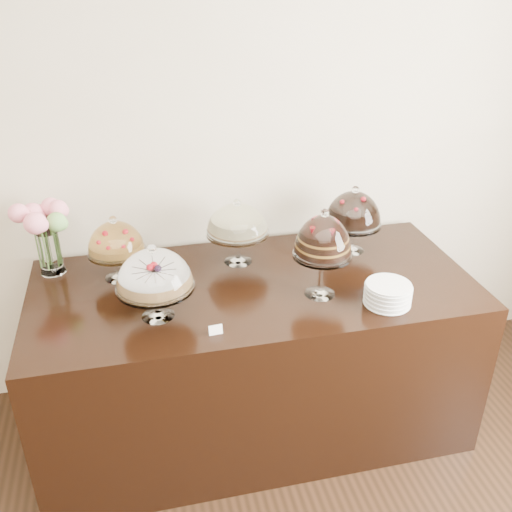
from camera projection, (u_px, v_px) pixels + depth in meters
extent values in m
cube|color=beige|center=(181.00, 138.00, 2.98)|extent=(5.00, 0.04, 3.00)
cube|color=black|center=(254.00, 355.00, 3.06)|extent=(2.20, 1.00, 0.90)
cone|color=white|center=(158.00, 313.00, 2.58)|extent=(0.15, 0.15, 0.02)
cylinder|color=white|center=(157.00, 300.00, 2.55)|extent=(0.03, 0.03, 0.12)
cylinder|color=white|center=(155.00, 287.00, 2.52)|extent=(0.35, 0.35, 0.01)
cylinder|color=tan|center=(155.00, 280.00, 2.50)|extent=(0.30, 0.30, 0.05)
sphere|color=red|center=(172.00, 268.00, 2.52)|extent=(0.02, 0.02, 0.02)
sphere|color=red|center=(140.00, 268.00, 2.52)|extent=(0.02, 0.02, 0.02)
sphere|color=red|center=(151.00, 283.00, 2.41)|extent=(0.02, 0.02, 0.02)
sphere|color=white|center=(152.00, 249.00, 2.43)|extent=(0.04, 0.04, 0.04)
cone|color=white|center=(320.00, 291.00, 2.75)|extent=(0.15, 0.15, 0.02)
cylinder|color=white|center=(321.00, 273.00, 2.70)|extent=(0.03, 0.03, 0.18)
cylinder|color=white|center=(322.00, 255.00, 2.66)|extent=(0.28, 0.28, 0.01)
cylinder|color=black|center=(323.00, 242.00, 2.63)|extent=(0.21, 0.21, 0.12)
sphere|color=red|center=(334.00, 227.00, 2.62)|extent=(0.02, 0.02, 0.02)
sphere|color=red|center=(316.00, 225.00, 2.64)|extent=(0.02, 0.02, 0.02)
sphere|color=red|center=(313.00, 232.00, 2.57)|extent=(0.02, 0.02, 0.02)
sphere|color=red|center=(331.00, 234.00, 2.55)|extent=(0.02, 0.02, 0.02)
sphere|color=white|center=(325.00, 213.00, 2.56)|extent=(0.04, 0.04, 0.04)
cone|color=white|center=(238.00, 259.00, 3.04)|extent=(0.15, 0.15, 0.02)
cylinder|color=white|center=(238.00, 245.00, 3.00)|extent=(0.03, 0.03, 0.14)
cylinder|color=white|center=(238.00, 232.00, 2.97)|extent=(0.33, 0.33, 0.01)
cylinder|color=beige|center=(237.00, 226.00, 2.95)|extent=(0.26, 0.26, 0.07)
sphere|color=white|center=(237.00, 202.00, 2.89)|extent=(0.04, 0.04, 0.04)
cone|color=white|center=(350.00, 248.00, 3.16)|extent=(0.15, 0.15, 0.02)
cylinder|color=white|center=(351.00, 235.00, 3.12)|extent=(0.03, 0.03, 0.13)
cylinder|color=white|center=(353.00, 224.00, 3.09)|extent=(0.31, 0.31, 0.01)
cylinder|color=black|center=(353.00, 215.00, 3.07)|extent=(0.24, 0.24, 0.08)
sphere|color=red|center=(364.00, 204.00, 3.07)|extent=(0.02, 0.02, 0.02)
sphere|color=red|center=(342.00, 204.00, 3.07)|extent=(0.02, 0.02, 0.02)
sphere|color=red|center=(356.00, 212.00, 2.98)|extent=(0.02, 0.02, 0.02)
sphere|color=white|center=(355.00, 190.00, 3.00)|extent=(0.04, 0.04, 0.04)
cone|color=white|center=(120.00, 275.00, 2.89)|extent=(0.15, 0.15, 0.02)
cylinder|color=white|center=(118.00, 263.00, 2.86)|extent=(0.03, 0.03, 0.12)
cylinder|color=white|center=(117.00, 252.00, 2.83)|extent=(0.29, 0.29, 0.01)
cylinder|color=#B48035|center=(116.00, 247.00, 2.82)|extent=(0.24, 0.24, 0.04)
sphere|color=red|center=(129.00, 239.00, 2.83)|extent=(0.02, 0.02, 0.02)
sphere|color=red|center=(119.00, 236.00, 2.86)|extent=(0.02, 0.02, 0.02)
sphere|color=red|center=(106.00, 239.00, 2.83)|extent=(0.02, 0.02, 0.02)
sphere|color=red|center=(102.00, 245.00, 2.77)|extent=(0.02, 0.02, 0.02)
sphere|color=red|center=(113.00, 248.00, 2.74)|extent=(0.02, 0.02, 0.02)
sphere|color=red|center=(126.00, 245.00, 2.77)|extent=(0.02, 0.02, 0.02)
sphere|color=white|center=(113.00, 220.00, 2.75)|extent=(0.04, 0.04, 0.04)
cylinder|color=white|center=(50.00, 252.00, 2.90)|extent=(0.11, 0.11, 0.23)
cylinder|color=#476B2D|center=(55.00, 238.00, 2.87)|extent=(0.01, 0.01, 0.30)
sphere|color=pink|center=(58.00, 209.00, 2.81)|extent=(0.09, 0.09, 0.09)
cylinder|color=#476B2D|center=(52.00, 236.00, 2.88)|extent=(0.01, 0.01, 0.30)
sphere|color=pink|center=(51.00, 207.00, 2.83)|extent=(0.09, 0.09, 0.09)
cylinder|color=#476B2D|center=(47.00, 239.00, 2.90)|extent=(0.01, 0.01, 0.26)
sphere|color=pink|center=(42.00, 214.00, 2.87)|extent=(0.10, 0.10, 0.10)
cylinder|color=#476B2D|center=(43.00, 240.00, 2.87)|extent=(0.01, 0.01, 0.28)
sphere|color=pink|center=(33.00, 214.00, 2.81)|extent=(0.11, 0.11, 0.11)
cylinder|color=#476B2D|center=(36.00, 240.00, 2.83)|extent=(0.01, 0.01, 0.32)
sphere|color=pink|center=(18.00, 213.00, 2.73)|extent=(0.09, 0.09, 0.09)
cylinder|color=#476B2D|center=(44.00, 245.00, 2.81)|extent=(0.01, 0.01, 0.29)
sphere|color=pink|center=(35.00, 223.00, 2.70)|extent=(0.11, 0.11, 0.11)
cylinder|color=#476B2D|center=(55.00, 244.00, 2.85)|extent=(0.01, 0.01, 0.26)
sphere|color=#6AA24E|center=(57.00, 222.00, 2.77)|extent=(0.10, 0.10, 0.10)
cylinder|color=white|center=(387.00, 303.00, 2.68)|extent=(0.21, 0.21, 0.01)
cylinder|color=white|center=(387.00, 301.00, 2.67)|extent=(0.20, 0.20, 0.01)
cylinder|color=white|center=(387.00, 299.00, 2.67)|extent=(0.21, 0.21, 0.01)
cylinder|color=white|center=(387.00, 297.00, 2.66)|extent=(0.20, 0.20, 0.01)
cylinder|color=white|center=(388.00, 295.00, 2.66)|extent=(0.21, 0.21, 0.01)
cylinder|color=white|center=(388.00, 293.00, 2.65)|extent=(0.20, 0.20, 0.01)
cylinder|color=white|center=(388.00, 291.00, 2.65)|extent=(0.21, 0.21, 0.01)
cylinder|color=white|center=(388.00, 289.00, 2.64)|extent=(0.20, 0.20, 0.01)
cylinder|color=white|center=(389.00, 287.00, 2.64)|extent=(0.21, 0.21, 0.01)
cylinder|color=white|center=(389.00, 285.00, 2.63)|extent=(0.20, 0.20, 0.01)
cube|color=white|center=(216.00, 330.00, 2.45)|extent=(0.06, 0.02, 0.04)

